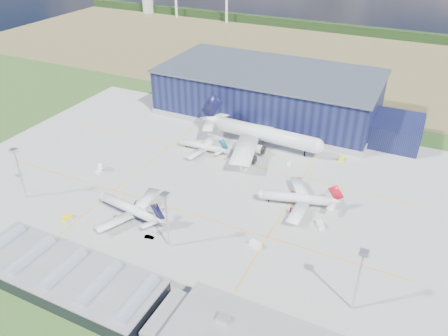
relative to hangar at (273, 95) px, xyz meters
The scene contains 22 objects.
ground 95.56m from the hangar, 91.70° to the right, with size 600.00×600.00×0.00m, color #30521E.
apron 85.64m from the hangar, 91.90° to the right, with size 220.00×160.00×0.08m.
farmland 125.76m from the hangar, 91.29° to the left, with size 600.00×220.00×0.01m, color olive.
treeline 205.36m from the hangar, 90.78° to the left, with size 600.00×8.00×8.00m, color black.
hangar is the anchor object (origin of this frame).
glass_concourse 155.28m from the hangar, 93.42° to the right, with size 78.00×23.00×8.60m.
light_mast_west 139.77m from the hangar, 116.71° to the right, with size 2.60×2.60×23.00m.
light_mast_center 125.07m from the hangar, 86.70° to the right, with size 2.60×2.60×23.00m.
light_mast_east 144.23m from the hangar, 59.95° to the right, with size 2.60×2.60×23.00m.
airliner_navy 117.37m from the hangar, 98.11° to the right, with size 34.64×33.89×11.30m, color white, non-canonical shape.
airliner_red 90.83m from the hangar, 63.64° to the right, with size 34.78×34.02×11.34m, color white, non-canonical shape.
airliner_widebody 41.13m from the hangar, 75.40° to the right, with size 68.44×66.95×22.32m, color white, non-canonical shape.
airliner_regional 60.36m from the hangar, 105.45° to the right, with size 27.72×27.12×9.04m, color white, non-canonical shape.
gse_tug_a 134.49m from the hangar, 106.08° to the right, with size 2.39×3.91×1.63m, color yellow.
gse_cart_a 59.71m from the hangar, 61.93° to the right, with size 1.75×2.62×1.13m, color white.
gse_van_b 105.52m from the hangar, 59.68° to the right, with size 1.96×4.27×1.96m, color white.
gse_tug_c 61.97m from the hangar, 36.76° to the right, with size 2.22×3.55×1.55m, color yellow.
gse_cart_b 66.45m from the hangar, 81.45° to the right, with size 1.88×2.82×1.22m, color white.
gse_van_c 117.45m from the hangar, 72.57° to the right, with size 2.09×4.36×2.09m, color white.
airstair 106.18m from the hangar, 117.20° to the right, with size 1.77×4.42×2.83m, color white.
car_a 146.17m from the hangar, 78.44° to the right, with size 1.59×3.94×1.34m, color #99999E.
car_b 124.83m from the hangar, 90.84° to the right, with size 1.24×3.56×1.17m, color #99999E.
Camera 1 is at (79.67, -128.95, 105.25)m, focal length 35.00 mm.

